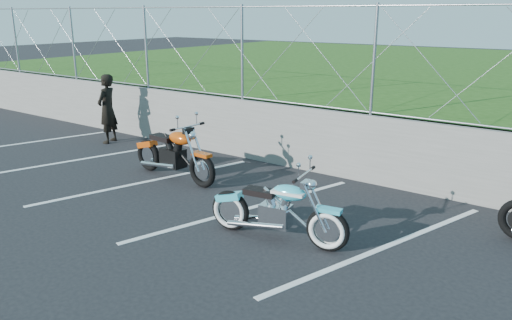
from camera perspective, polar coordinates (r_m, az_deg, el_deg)
The scene contains 8 objects.
ground at distance 7.61m, azimuth -5.49°, elevation -7.87°, with size 90.00×90.00×0.00m, color black.
retaining_wall at distance 10.14m, azimuth 7.52°, elevation 2.18°, with size 30.00×0.22×1.30m, color #63635F.
grass_field at distance 19.40m, azimuth 21.92°, elevation 7.95°, with size 30.00×20.00×1.30m, color #224813.
chain_link_fence at distance 9.86m, azimuth 7.88°, elevation 11.51°, with size 28.00×0.03×2.00m.
parking_lines at distance 7.72m, azimuth 6.29°, elevation -7.50°, with size 18.29×4.31×0.01m.
cruiser_turquoise at distance 7.07m, azimuth 2.60°, elevation -6.00°, with size 2.13×0.67×1.06m.
naked_orange at distance 9.78m, azimuth -9.28°, elevation 0.54°, with size 2.25×0.76×1.12m.
person_standing at distance 12.90m, azimuth -16.63°, elevation 5.62°, with size 0.62×0.41×1.70m, color black.
Camera 1 is at (4.62, -5.18, 3.12)m, focal length 35.00 mm.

